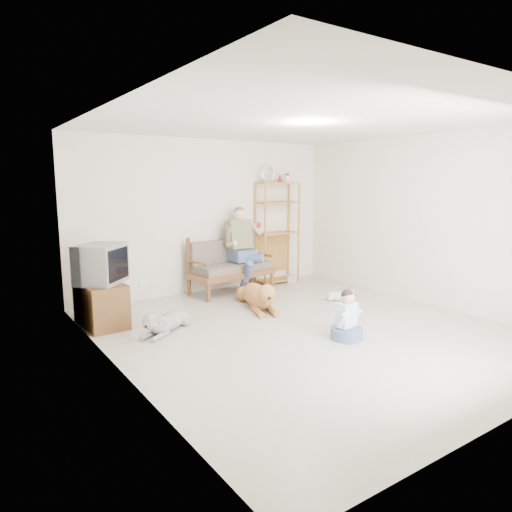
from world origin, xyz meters
TOP-DOWN VIEW (x-y plane):
  - floor at (0.00, 0.00)m, footprint 5.50×5.50m
  - ceiling at (0.00, 0.00)m, footprint 5.50×5.50m
  - wall_back at (0.00, 2.75)m, footprint 5.00×0.00m
  - wall_left at (-2.50, 0.00)m, footprint 0.00×5.50m
  - wall_right at (2.50, 0.00)m, footprint 0.00×5.50m
  - loveseat at (0.25, 2.42)m, footprint 1.56×0.85m
  - man at (0.44, 2.21)m, footprint 0.58×0.83m
  - etagere at (1.41, 2.55)m, footprint 0.87×0.38m
  - book_stack at (1.66, 2.42)m, footprint 0.22×0.18m
  - tv_stand at (-2.23, 1.74)m, footprint 0.55×0.92m
  - crt_tv at (-2.20, 1.71)m, footprint 0.81×0.81m
  - wall_outlet at (-1.25, 2.73)m, footprint 0.12×0.02m
  - golden_retriever at (0.08, 1.26)m, footprint 0.72×1.51m
  - shaggy_dog at (-1.61, 0.96)m, footprint 0.95×0.73m
  - terrier at (1.44, 0.78)m, footprint 0.37×0.53m
  - child at (0.17, -0.56)m, footprint 0.40×0.40m

SIDE VIEW (x-z plane):
  - floor at x=0.00m, z-range 0.00..0.00m
  - book_stack at x=1.66m, z-range 0.00..0.13m
  - terrier at x=1.44m, z-range -0.02..0.21m
  - shaggy_dog at x=-1.61m, z-range -0.03..0.30m
  - golden_retriever at x=0.08m, z-range -0.04..0.43m
  - child at x=0.17m, z-range -0.09..0.55m
  - wall_outlet at x=-1.25m, z-range 0.26..0.34m
  - tv_stand at x=-2.23m, z-range 0.00..0.60m
  - loveseat at x=0.25m, z-range 0.01..0.96m
  - man at x=0.44m, z-range 0.03..1.37m
  - crt_tv at x=-2.20m, z-range 0.60..1.13m
  - etagere at x=1.41m, z-range -0.13..2.14m
  - wall_left at x=-2.50m, z-range -1.40..4.10m
  - wall_right at x=2.50m, z-range -1.40..4.10m
  - wall_back at x=0.00m, z-range -1.15..3.85m
  - ceiling at x=0.00m, z-range 2.70..2.70m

